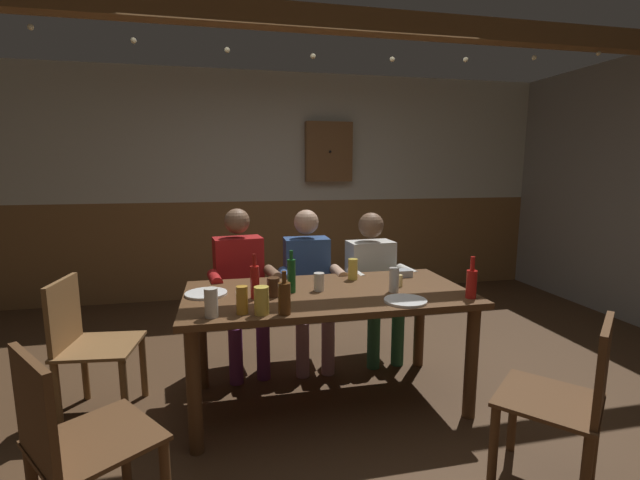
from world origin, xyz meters
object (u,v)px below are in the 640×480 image
object	(u,v)px
bottle_1	(284,298)
bottle_2	(291,275)
condiment_caddy	(401,273)
pint_glass_6	(353,269)
bottle_0	(255,281)
pint_glass_2	(319,282)
pint_glass_4	(211,303)
bottle_3	(471,283)
plate_0	(206,294)
pint_glass_0	(273,287)
pint_glass_5	(394,280)
pint_glass_3	(262,301)
chair_empty_near_left	(86,343)
plate_1	(405,301)
chair_empty_far_end	(568,400)
table_candle	(400,281)
chair_empty_near_right	(74,444)
person_1	(308,280)
person_0	(241,282)
dining_table	(328,307)
wall_dart_cabinet	(329,152)
person_2	(374,277)
pint_glass_1	(242,300)

from	to	relation	value
bottle_1	bottle_2	xyz separation A→B (m)	(0.10, 0.41, 0.02)
condiment_caddy	pint_glass_6	bearing A→B (deg)	-179.32
bottle_0	pint_glass_2	xyz separation A→B (m)	(0.42, 0.08, -0.05)
bottle_2	pint_glass_4	distance (m)	0.62
bottle_1	bottle_3	xyz separation A→B (m)	(1.16, 0.06, 0.00)
plate_0	bottle_2	size ratio (longest dim) A/B	0.96
condiment_caddy	plate_0	size ratio (longest dim) A/B	0.54
pint_glass_0	pint_glass_5	bearing A→B (deg)	-4.45
pint_glass_0	pint_glass_3	world-z (taller)	pint_glass_3
bottle_0	pint_glass_6	xyz separation A→B (m)	(0.71, 0.31, -0.04)
pint_glass_3	pint_glass_4	world-z (taller)	pint_glass_4
chair_empty_near_left	plate_1	xyz separation A→B (m)	(1.90, -0.49, 0.29)
condiment_caddy	bottle_3	world-z (taller)	bottle_3
chair_empty_far_end	pint_glass_3	bearing A→B (deg)	112.14
table_candle	chair_empty_near_right	bearing A→B (deg)	-151.94
chair_empty_far_end	person_1	bearing A→B (deg)	76.99
plate_0	plate_1	bearing A→B (deg)	-19.22
plate_1	bottle_1	xyz separation A→B (m)	(-0.73, -0.07, 0.09)
person_0	pint_glass_0	size ratio (longest dim) A/B	10.38
dining_table	person_1	distance (m)	0.67
pint_glass_0	wall_dart_cabinet	world-z (taller)	wall_dart_cabinet
dining_table	person_2	world-z (taller)	person_2
bottle_1	pint_glass_4	bearing A→B (deg)	174.18
chair_empty_near_left	wall_dart_cabinet	bearing A→B (deg)	144.48
table_candle	pint_glass_2	world-z (taller)	pint_glass_2
person_0	plate_0	size ratio (longest dim) A/B	4.75
bottle_1	wall_dart_cabinet	bearing A→B (deg)	72.16
wall_dart_cabinet	person_0	bearing A→B (deg)	-121.65
chair_empty_near_left	table_candle	xyz separation A→B (m)	(2.00, -0.16, 0.33)
table_candle	wall_dart_cabinet	size ratio (longest dim) A/B	0.11
bottle_2	pint_glass_3	world-z (taller)	bottle_2
bottle_3	pint_glass_1	world-z (taller)	bottle_3
chair_empty_near_left	pint_glass_6	world-z (taller)	pint_glass_6
chair_empty_near_right	bottle_1	distance (m)	1.12
dining_table	plate_0	bearing A→B (deg)	173.41
person_2	pint_glass_5	size ratio (longest dim) A/B	7.58
dining_table	chair_empty_far_end	bearing A→B (deg)	-49.01
chair_empty_near_left	plate_0	size ratio (longest dim) A/B	3.36
person_2	bottle_3	world-z (taller)	person_2
pint_glass_0	table_candle	bearing A→B (deg)	3.24
chair_empty_near_left	pint_glass_0	size ratio (longest dim) A/B	7.36
chair_empty_near_left	plate_1	size ratio (longest dim) A/B	3.46
dining_table	plate_0	xyz separation A→B (m)	(-0.77, 0.09, 0.11)
pint_glass_1	wall_dart_cabinet	size ratio (longest dim) A/B	0.22
plate_0	pint_glass_6	bearing A→B (deg)	9.79
chair_empty_far_end	plate_1	distance (m)	0.94
person_0	bottle_1	xyz separation A→B (m)	(0.20, -1.06, 0.18)
bottle_0	pint_glass_0	distance (m)	0.12
chair_empty_far_end	bottle_3	distance (m)	0.82
chair_empty_far_end	plate_0	size ratio (longest dim) A/B	3.36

